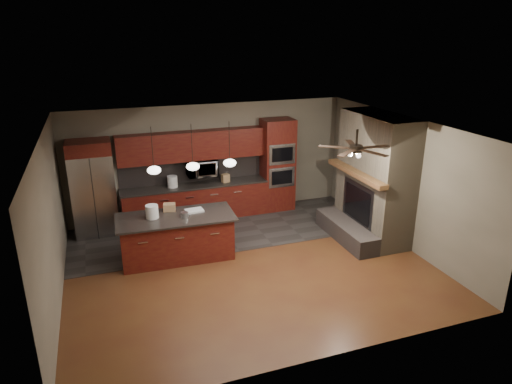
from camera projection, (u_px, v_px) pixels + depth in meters
name	position (u px, v px, depth m)	size (l,w,h in m)	color
ground	(249.00, 265.00, 9.21)	(7.00, 7.00, 0.00)	brown
ceiling	(248.00, 128.00, 8.27)	(7.00, 6.00, 0.02)	white
back_wall	(210.00, 160.00, 11.41)	(7.00, 0.02, 2.80)	gray
right_wall	(402.00, 181.00, 9.84)	(0.02, 6.00, 2.80)	gray
left_wall	(51.00, 224.00, 7.65)	(0.02, 6.00, 2.80)	gray
slate_tile_patch	(224.00, 230.00, 10.81)	(7.00, 2.40, 0.01)	#2E2C2A
fireplace_column	(372.00, 182.00, 10.09)	(1.30, 2.10, 2.80)	#766A54
back_cabinetry	(194.00, 184.00, 11.20)	(3.59, 0.64, 2.20)	#5D2011
oven_tower	(277.00, 165.00, 11.74)	(0.80, 0.63, 2.38)	#5D2011
microwave	(202.00, 168.00, 11.13)	(0.73, 0.41, 0.50)	silver
refrigerator	(93.00, 188.00, 10.29)	(0.95, 0.75, 2.20)	silver
kitchen_island	(177.00, 237.00, 9.37)	(2.41, 1.18, 0.92)	#5D2011
white_bucket	(152.00, 212.00, 9.09)	(0.25, 0.25, 0.27)	white
paint_can	(185.00, 215.00, 9.16)	(0.15, 0.15, 0.10)	#A8A8AD
paint_tray	(194.00, 211.00, 9.46)	(0.37, 0.26, 0.04)	silver
cardboard_box	(169.00, 207.00, 9.48)	(0.24, 0.18, 0.15)	#99754F
counter_bucket	(172.00, 182.00, 10.94)	(0.24, 0.24, 0.28)	silver
counter_box	(225.00, 178.00, 11.32)	(0.18, 0.14, 0.20)	#A27E53
pendant_left	(154.00, 170.00, 8.66)	(0.26, 0.26, 0.92)	black
pendant_center	(193.00, 166.00, 8.89)	(0.26, 0.26, 0.92)	black
pendant_right	(230.00, 163.00, 9.13)	(0.26, 0.26, 0.92)	black
ceiling_fan	(356.00, 148.00, 8.24)	(1.27, 1.33, 0.41)	black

